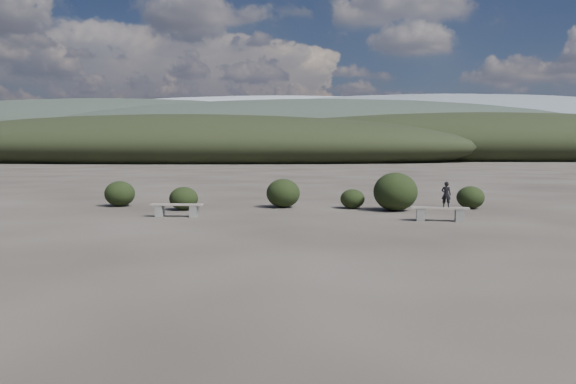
{
  "coord_description": "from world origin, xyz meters",
  "views": [
    {
      "loc": [
        0.32,
        -13.54,
        2.42
      ],
      "look_at": [
        -0.47,
        3.5,
        1.1
      ],
      "focal_mm": 35.0,
      "sensor_mm": 36.0,
      "label": 1
    }
  ],
  "objects": [
    {
      "name": "shrub_f",
      "position": [
        -7.84,
        9.6,
        0.53
      ],
      "size": [
        1.26,
        1.26,
        1.06
      ],
      "primitive_type": "ellipsoid",
      "color": "black",
      "rests_on": "ground"
    },
    {
      "name": "shrub_c",
      "position": [
        1.88,
        9.17,
        0.39
      ],
      "size": [
        0.98,
        0.98,
        0.79
      ],
      "primitive_type": "ellipsoid",
      "color": "black",
      "rests_on": "ground"
    },
    {
      "name": "shrub_b",
      "position": [
        -0.94,
        9.42,
        0.59
      ],
      "size": [
        1.38,
        1.38,
        1.19
      ],
      "primitive_type": "ellipsoid",
      "color": "black",
      "rests_on": "ground"
    },
    {
      "name": "bench_left",
      "position": [
        -4.55,
        6.07,
        0.28
      ],
      "size": [
        1.86,
        0.41,
        0.46
      ],
      "rotation": [
        0.0,
        0.0,
        -0.01
      ],
      "color": "gray",
      "rests_on": "ground"
    },
    {
      "name": "shrub_a",
      "position": [
        -4.81,
        8.26,
        0.46
      ],
      "size": [
        1.13,
        1.13,
        0.92
      ],
      "primitive_type": "ellipsoid",
      "color": "black",
      "rests_on": "ground"
    },
    {
      "name": "ground",
      "position": [
        0.0,
        0.0,
        0.0
      ],
      "size": [
        1200.0,
        1200.0,
        0.0
      ],
      "primitive_type": "plane",
      "color": "#312B26",
      "rests_on": "ground"
    },
    {
      "name": "shrub_d",
      "position": [
        3.49,
        8.38,
        0.75
      ],
      "size": [
        1.71,
        1.71,
        1.5
      ],
      "primitive_type": "ellipsoid",
      "color": "black",
      "rests_on": "ground"
    },
    {
      "name": "bench_right",
      "position": [
        4.53,
        5.27,
        0.29
      ],
      "size": [
        1.92,
        0.64,
        0.47
      ],
      "rotation": [
        0.0,
        0.0,
        -0.13
      ],
      "color": "gray",
      "rests_on": "ground"
    },
    {
      "name": "mountain_ridges",
      "position": [
        -7.48,
        339.06,
        10.84
      ],
      "size": [
        500.0,
        400.0,
        56.0
      ],
      "color": "black",
      "rests_on": "ground"
    },
    {
      "name": "seated_person",
      "position": [
        4.72,
        5.25,
        0.9
      ],
      "size": [
        0.36,
        0.29,
        0.86
      ],
      "primitive_type": "imported",
      "rotation": [
        0.0,
        0.0,
        2.83
      ],
      "color": "black",
      "rests_on": "bench_right"
    },
    {
      "name": "shrub_e",
      "position": [
        6.63,
        9.28,
        0.46
      ],
      "size": [
        1.1,
        1.1,
        0.91
      ],
      "primitive_type": "ellipsoid",
      "color": "black",
      "rests_on": "ground"
    }
  ]
}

